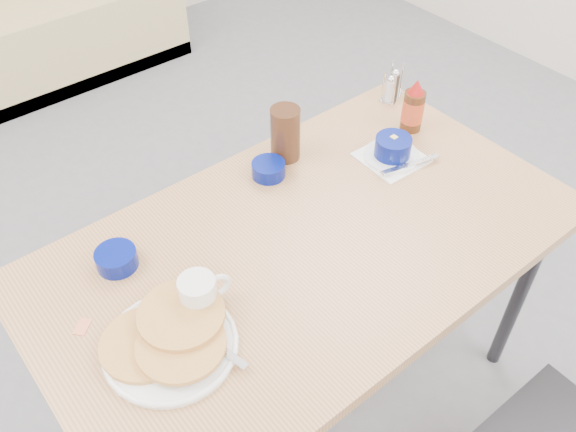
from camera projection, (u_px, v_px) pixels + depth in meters
dining_table at (307, 256)px, 1.59m from camera, size 1.40×0.80×0.76m
pancake_plate at (170, 340)px, 1.31m from camera, size 0.29×0.30×0.05m
coffee_mug at (200, 294)px, 1.36m from camera, size 0.13×0.09×0.10m
grits_setting at (393, 150)px, 1.76m from camera, size 0.19×0.19×0.07m
creamer_bowl at (117, 259)px, 1.47m from camera, size 0.10×0.10×0.05m
butter_bowl at (268, 169)px, 1.72m from camera, size 0.10×0.10×0.04m
amber_tumbler at (285, 134)px, 1.74m from camera, size 0.11×0.11×0.16m
condiment_caddy at (392, 87)px, 1.99m from camera, size 0.10×0.08×0.11m
syrup_bottle at (413, 108)px, 1.84m from camera, size 0.07×0.07×0.17m
sugar_wrapper at (82, 327)px, 1.36m from camera, size 0.05×0.05×0.00m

